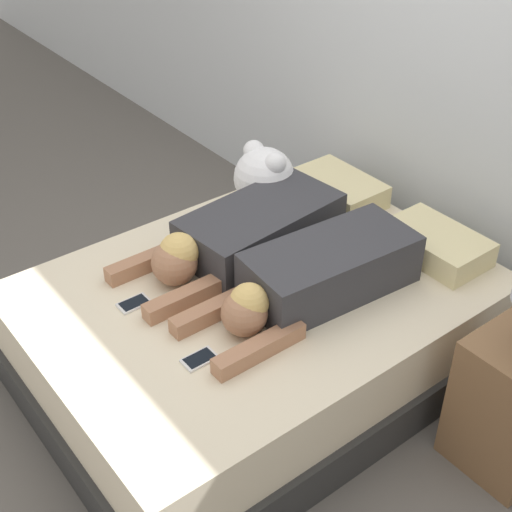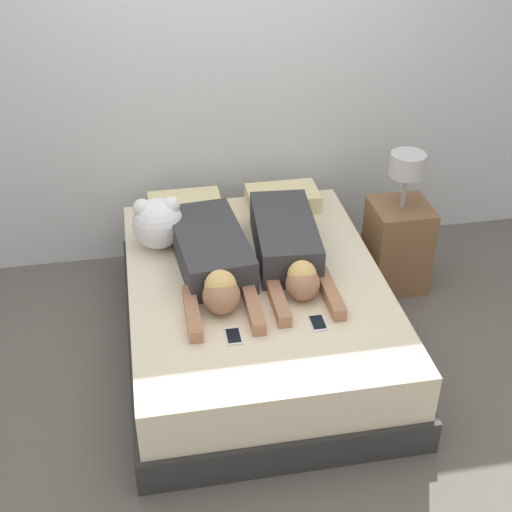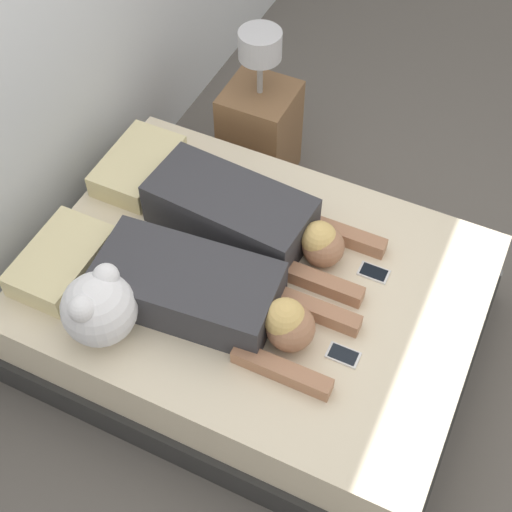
# 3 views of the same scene
# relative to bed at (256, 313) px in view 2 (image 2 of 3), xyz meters

# --- Properties ---
(ground_plane) EXTENTS (12.00, 12.00, 0.00)m
(ground_plane) POSITION_rel_bed_xyz_m (0.00, 0.00, -0.23)
(ground_plane) COLOR #5B5651
(wall_back) EXTENTS (12.00, 0.06, 2.60)m
(wall_back) POSITION_rel_bed_xyz_m (0.00, 1.13, 1.07)
(wall_back) COLOR silver
(wall_back) RESTS_ON ground_plane
(bed) EXTENTS (1.47, 1.96, 0.47)m
(bed) POSITION_rel_bed_xyz_m (0.00, 0.00, 0.00)
(bed) COLOR #2D2D2D
(bed) RESTS_ON ground_plane
(pillow_head_left) EXTENTS (0.46, 0.29, 0.12)m
(pillow_head_left) POSITION_rel_bed_xyz_m (-0.32, 0.78, 0.30)
(pillow_head_left) COLOR beige
(pillow_head_left) RESTS_ON bed
(pillow_head_right) EXTENTS (0.46, 0.29, 0.12)m
(pillow_head_right) POSITION_rel_bed_xyz_m (0.32, 0.78, 0.30)
(pillow_head_right) COLOR beige
(pillow_head_right) RESTS_ON bed
(person_left) EXTENTS (0.44, 1.09, 0.23)m
(person_left) POSITION_rel_bed_xyz_m (-0.23, 0.10, 0.34)
(person_left) COLOR #333338
(person_left) RESTS_ON bed
(person_right) EXTENTS (0.39, 1.07, 0.22)m
(person_right) POSITION_rel_bed_xyz_m (0.21, 0.13, 0.35)
(person_right) COLOR #333338
(person_right) RESTS_ON bed
(cell_phone_left) EXTENTS (0.08, 0.13, 0.01)m
(cell_phone_left) POSITION_rel_bed_xyz_m (-0.20, -0.48, 0.25)
(cell_phone_left) COLOR silver
(cell_phone_left) RESTS_ON bed
(cell_phone_right) EXTENTS (0.08, 0.13, 0.01)m
(cell_phone_right) POSITION_rel_bed_xyz_m (0.24, -0.45, 0.25)
(cell_phone_right) COLOR silver
(cell_phone_right) RESTS_ON bed
(plush_toy) EXTENTS (0.30, 0.30, 0.32)m
(plush_toy) POSITION_rel_bed_xyz_m (-0.51, 0.44, 0.40)
(plush_toy) COLOR white
(plush_toy) RESTS_ON bed
(nightstand) EXTENTS (0.36, 0.36, 0.94)m
(nightstand) POSITION_rel_bed_xyz_m (1.01, 0.46, 0.11)
(nightstand) COLOR brown
(nightstand) RESTS_ON ground_plane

